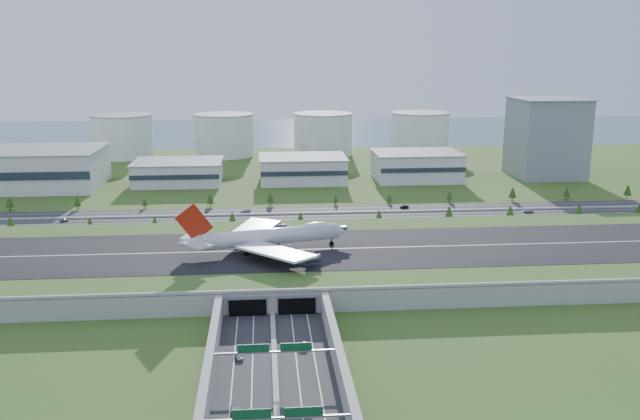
{
  "coord_description": "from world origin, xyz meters",
  "views": [
    {
      "loc": [
        -2.26,
        -271.06,
        90.6
      ],
      "look_at": [
        23.9,
        35.0,
        16.67
      ],
      "focal_mm": 38.0,
      "sensor_mm": 36.0,
      "label": 1
    }
  ],
  "objects": [
    {
      "name": "car_5",
      "position": [
        78.69,
        103.64,
        0.96
      ],
      "size": [
        5.42,
        3.23,
        1.69
      ],
      "primitive_type": "imported",
      "rotation": [
        0.0,
        0.0,
        -1.27
      ],
      "color": "black",
      "rests_on": "ground"
    },
    {
      "name": "car_0",
      "position": [
        -10.62,
        -83.71,
        0.93
      ],
      "size": [
        3.23,
        5.11,
        1.62
      ],
      "primitive_type": "imported",
      "rotation": [
        0.0,
        0.0,
        0.3
      ],
      "color": "silver",
      "rests_on": "ground"
    },
    {
      "name": "sign_gantry_far",
      "position": [
        0.0,
        -130.04,
        6.95
      ],
      "size": [
        38.7,
        0.7,
        9.8
      ],
      "color": "gray",
      "rests_on": "ground"
    },
    {
      "name": "car_2",
      "position": [
        9.57,
        -77.41,
        0.91
      ],
      "size": [
        4.59,
        6.29,
        1.59
      ],
      "primitive_type": "imported",
      "rotation": [
        0.0,
        0.0,
        2.76
      ],
      "color": "#0B0E39",
      "rests_on": "ground"
    },
    {
      "name": "hangar_mid_b",
      "position": [
        25.0,
        190.0,
        8.5
      ],
      "size": [
        58.0,
        42.0,
        17.0
      ],
      "primitive_type": "cube",
      "color": "silver",
      "rests_on": "ground"
    },
    {
      "name": "car_6",
      "position": [
        146.55,
        88.0,
        0.93
      ],
      "size": [
        6.39,
        4.47,
        1.62
      ],
      "primitive_type": "imported",
      "rotation": [
        0.0,
        0.0,
        1.91
      ],
      "color": "silver",
      "rests_on": "ground"
    },
    {
      "name": "fuel_tank_d",
      "position": [
        135.0,
        310.0,
        17.5
      ],
      "size": [
        50.0,
        50.0,
        35.0
      ],
      "primitive_type": "cylinder",
      "color": "silver",
      "rests_on": "ground"
    },
    {
      "name": "underpass_road",
      "position": [
        0.0,
        -99.42,
        3.43
      ],
      "size": [
        38.8,
        120.4,
        8.0
      ],
      "color": "#28282B",
      "rests_on": "ground"
    },
    {
      "name": "airfield_deck",
      "position": [
        0.0,
        -0.09,
        4.12
      ],
      "size": [
        520.0,
        100.0,
        9.2
      ],
      "color": "gray",
      "rests_on": "ground"
    },
    {
      "name": "sign_gantry_near",
      "position": [
        0.0,
        -95.04,
        6.95
      ],
      "size": [
        38.7,
        0.7,
        9.8
      ],
      "color": "gray",
      "rests_on": "ground"
    },
    {
      "name": "car_4",
      "position": [
        -108.66,
        88.87,
        0.87
      ],
      "size": [
        4.45,
        1.84,
        1.51
      ],
      "primitive_type": "imported",
      "rotation": [
        0.0,
        0.0,
        1.58
      ],
      "color": "slate",
      "rests_on": "ground"
    },
    {
      "name": "boeing_747",
      "position": [
        -0.78,
        -0.88,
        14.48
      ],
      "size": [
        72.97,
        68.18,
        22.94
      ],
      "rotation": [
        0.0,
        0.0,
        0.24
      ],
      "color": "silver",
      "rests_on": "airfield_deck"
    },
    {
      "name": "car_7",
      "position": [
        -12.6,
        102.36,
        0.97
      ],
      "size": [
        6.29,
        3.75,
        1.71
      ],
      "primitive_type": "imported",
      "rotation": [
        0.0,
        0.0,
        -1.33
      ],
      "color": "silver",
      "rests_on": "ground"
    },
    {
      "name": "car_1",
      "position": [
        -10.34,
        -115.33,
        0.98
      ],
      "size": [
        3.29,
        5.52,
        1.72
      ],
      "primitive_type": "imported",
      "rotation": [
        0.0,
        0.0,
        0.3
      ],
      "color": "silver",
      "rests_on": "ground"
    },
    {
      "name": "bay_water",
      "position": [
        0.0,
        480.0,
        0.03
      ],
      "size": [
        1200.0,
        260.0,
        0.06
      ],
      "primitive_type": "cube",
      "color": "#3B6271",
      "rests_on": "ground"
    },
    {
      "name": "fuel_tank_a",
      "position": [
        -120.0,
        310.0,
        17.5
      ],
      "size": [
        50.0,
        50.0,
        35.0
      ],
      "primitive_type": "cylinder",
      "color": "silver",
      "rests_on": "ground"
    },
    {
      "name": "hangar_mid_c",
      "position": [
        105.0,
        190.0,
        9.5
      ],
      "size": [
        58.0,
        42.0,
        19.0
      ],
      "primitive_type": "cube",
      "color": "silver",
      "rests_on": "ground"
    },
    {
      "name": "fuel_tank_c",
      "position": [
        50.0,
        310.0,
        17.5
      ],
      "size": [
        50.0,
        50.0,
        35.0
      ],
      "primitive_type": "cylinder",
      "color": "silver",
      "rests_on": "ground"
    },
    {
      "name": "hangar_west",
      "position": [
        -170.0,
        185.0,
        12.5
      ],
      "size": [
        120.0,
        60.0,
        25.0
      ],
      "primitive_type": "cube",
      "color": "silver",
      "rests_on": "ground"
    },
    {
      "name": "hangar_mid_a",
      "position": [
        -60.0,
        190.0,
        7.5
      ],
      "size": [
        58.0,
        42.0,
        15.0
      ],
      "primitive_type": "cube",
      "color": "silver",
      "rests_on": "ground"
    },
    {
      "name": "ground",
      "position": [
        0.0,
        0.0,
        0.0
      ],
      "size": [
        1200.0,
        1200.0,
        0.0
      ],
      "primitive_type": "plane",
      "color": "#2B4F18",
      "rests_on": "ground"
    },
    {
      "name": "office_tower",
      "position": [
        200.0,
        195.0,
        27.5
      ],
      "size": [
        46.0,
        46.0,
        55.0
      ],
      "primitive_type": "cube",
      "color": "gray",
      "rests_on": "ground"
    },
    {
      "name": "tree_row",
      "position": [
        26.83,
        95.07,
        4.67
      ],
      "size": [
        507.5,
        48.75,
        8.48
      ],
      "color": "#3D2819",
      "rests_on": "ground"
    },
    {
      "name": "fuel_tank_b",
      "position": [
        -35.0,
        310.0,
        17.5
      ],
      "size": [
        50.0,
        50.0,
        35.0
      ],
      "primitive_type": "cylinder",
      "color": "silver",
      "rests_on": "ground"
    },
    {
      "name": "north_expressway",
      "position": [
        0.0,
        95.0,
        0.06
      ],
      "size": [
        560.0,
        36.0,
        0.12
      ],
      "primitive_type": "cube",
      "color": "#28282B",
      "rests_on": "ground"
    }
  ]
}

